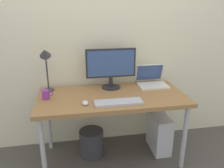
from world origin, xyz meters
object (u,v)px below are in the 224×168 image
(laptop, at_px, (151,80))
(keyboard, at_px, (118,102))
(monitor, at_px, (111,66))
(desk_lamp, at_px, (46,60))
(coffee_mug, at_px, (46,95))
(wastebasket, at_px, (92,143))
(computer_tower, at_px, (159,133))
(desk, at_px, (112,101))
(mouse, at_px, (85,103))

(laptop, height_order, keyboard, laptop)
(monitor, distance_m, desk_lamp, 0.67)
(coffee_mug, bearing_deg, keyboard, -18.97)
(monitor, xyz_separation_m, wastebasket, (-0.24, -0.14, -0.82))
(desk_lamp, xyz_separation_m, computer_tower, (1.19, -0.17, -0.85))
(desk, height_order, coffee_mug, coffee_mug)
(monitor, height_order, mouse, monitor)
(mouse, height_order, coffee_mug, coffee_mug)
(mouse, distance_m, computer_tower, 1.01)
(desk_lamp, height_order, keyboard, desk_lamp)
(keyboard, bearing_deg, laptop, 43.63)
(monitor, height_order, coffee_mug, monitor)
(computer_tower, bearing_deg, coffee_mug, -178.44)
(desk, height_order, computer_tower, desk)
(desk, height_order, mouse, mouse)
(desk_lamp, xyz_separation_m, keyboard, (0.66, -0.43, -0.33))
(desk, relative_size, computer_tower, 3.49)
(desk, height_order, monitor, monitor)
(keyboard, bearing_deg, monitor, 89.39)
(desk_lamp, height_order, computer_tower, desk_lamp)
(mouse, bearing_deg, desk, 32.66)
(keyboard, relative_size, wastebasket, 1.47)
(laptop, xyz_separation_m, coffee_mug, (-1.13, -0.22, -0.01))
(desk, bearing_deg, desk_lamp, 160.93)
(keyboard, relative_size, computer_tower, 1.05)
(desk_lamp, distance_m, keyboard, 0.85)
(desk, height_order, laptop, laptop)
(monitor, height_order, keyboard, monitor)
(monitor, bearing_deg, desk, -97.10)
(monitor, height_order, computer_tower, monitor)
(computer_tower, bearing_deg, desk, -174.91)
(laptop, height_order, computer_tower, laptop)
(monitor, xyz_separation_m, coffee_mug, (-0.67, -0.20, -0.20))
(desk_lamp, height_order, coffee_mug, desk_lamp)
(keyboard, distance_m, coffee_mug, 0.70)
(desk, distance_m, monitor, 0.38)
(laptop, relative_size, mouse, 3.56)
(desk, xyz_separation_m, wastebasket, (-0.21, 0.07, -0.51))
(wastebasket, bearing_deg, monitor, 30.82)
(monitor, bearing_deg, wastebasket, -149.18)
(keyboard, bearing_deg, desk_lamp, 146.80)
(desk, distance_m, mouse, 0.34)
(laptop, xyz_separation_m, keyboard, (-0.47, -0.45, -0.04))
(mouse, relative_size, computer_tower, 0.21)
(desk_lamp, bearing_deg, coffee_mug, -91.37)
(desk, height_order, wastebasket, desk)
(keyboard, bearing_deg, computer_tower, 26.07)
(laptop, bearing_deg, desk, -154.21)
(mouse, bearing_deg, laptop, 28.37)
(keyboard, xyz_separation_m, wastebasket, (-0.24, 0.28, -0.59))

